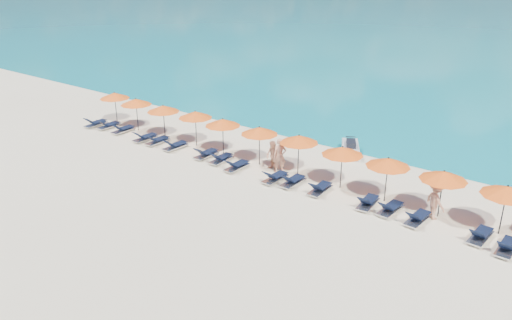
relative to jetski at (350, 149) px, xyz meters
The scene contains 35 objects.
ground 9.81m from the jetski, 102.20° to the right, with size 1400.00×1400.00×0.00m, color beige.
headland_main 611.61m from the jetski, 119.66° to the left, with size 374.00×242.00×126.50m.
headland_small 572.13m from the jetski, 105.44° to the left, with size 162.00×126.00×85.50m.
jetski is the anchor object (origin of this frame).
beachgoer_a 5.21m from the jetski, 110.03° to the right, with size 0.71×0.46×1.93m, color tan.
beachgoer_b 5.37m from the jetski, 114.95° to the right, with size 0.82×0.47×1.69m, color tan.
beachgoer_c 8.40m from the jetski, 36.34° to the right, with size 1.15×0.53×1.78m, color tan.
umbrella_0 16.96m from the jetski, 164.61° to the right, with size 2.10×2.10×2.28m.
umbrella_1 14.61m from the jetski, 161.24° to the right, with size 2.10×2.10×2.28m.
umbrella_2 12.10m from the jetski, 156.83° to the right, with size 2.10×2.10×2.28m.
umbrella_3 9.67m from the jetski, 152.10° to the right, with size 2.10×2.10×2.28m.
umbrella_4 7.78m from the jetski, 142.37° to the right, with size 2.10×2.10×2.28m.
umbrella_5 5.92m from the jetski, 126.37° to the right, with size 2.10×2.10×2.28m.
umbrella_6 4.81m from the jetski, 100.88° to the right, with size 2.10×2.10×2.28m.
umbrella_7 5.25m from the jetski, 68.22° to the right, with size 2.10×2.10×2.28m.
umbrella_8 6.55m from the jetski, 47.57° to the right, with size 2.10×2.10×2.28m.
umbrella_9 8.47m from the jetski, 34.34° to the right, with size 2.10×2.10×2.28m.
umbrella_10 10.67m from the jetski, 26.37° to the right, with size 2.10×2.10×2.28m.
lounger_0 17.84m from the jetski, 160.66° to the right, with size 0.72×1.73×0.66m.
lounger_1 16.71m from the jetski, 160.35° to the right, with size 0.63×1.71×0.66m.
lounger_2 15.27m from the jetski, 158.35° to the right, with size 0.67×1.72×0.66m.
lounger_3 13.08m from the jetski, 153.44° to the right, with size 0.68×1.72×0.66m.
lounger_4 12.07m from the jetski, 151.48° to the right, with size 0.63×1.70×0.66m.
lounger_5 10.68m from the jetski, 147.43° to the right, with size 0.66×1.71×0.66m.
lounger_6 8.63m from the jetski, 139.16° to the right, with size 0.66×1.71×0.66m.
lounger_7 7.78m from the jetski, 133.19° to the right, with size 0.73×1.74×0.66m.
lounger_8 7.14m from the jetski, 123.08° to the right, with size 0.63×1.70×0.66m.
lounger_9 6.12m from the jetski, 101.96° to the right, with size 0.68×1.72×0.66m.
lounger_10 5.82m from the jetski, 92.71° to the right, with size 0.63×1.70×0.66m.
lounger_11 5.91m from the jetski, 77.07° to the right, with size 0.70×1.73×0.66m.
lounger_12 6.93m from the jetski, 55.70° to the right, with size 0.77×1.75×0.66m.
lounger_13 7.55m from the jetski, 48.60° to the right, with size 0.73×1.74×0.66m.
lounger_14 8.60m from the jetski, 42.53° to the right, with size 0.74×1.74×0.66m.
lounger_15 10.62m from the jetski, 32.49° to the right, with size 0.72×1.73×0.66m.
lounger_16 11.70m from the jetski, 30.84° to the right, with size 0.66×1.71×0.66m.
Camera 1 is at (14.64, -16.04, 10.67)m, focal length 35.00 mm.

